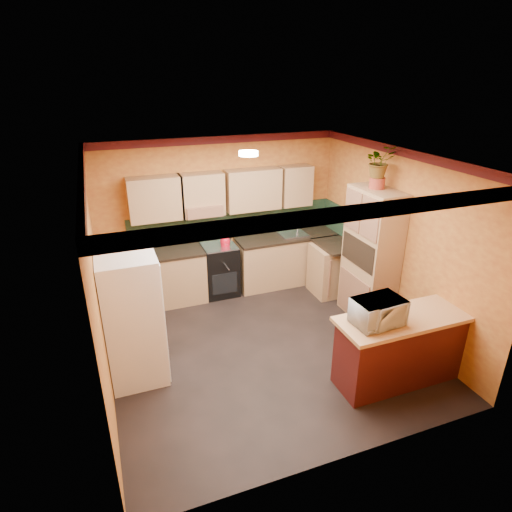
{
  "coord_description": "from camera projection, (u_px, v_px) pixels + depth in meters",
  "views": [
    {
      "loc": [
        -1.92,
        -4.79,
        3.65
      ],
      "look_at": [
        0.05,
        0.45,
        1.23
      ],
      "focal_mm": 30.0,
      "sensor_mm": 36.0,
      "label": 1
    }
  ],
  "objects": [
    {
      "name": "sink",
      "position": [
        293.0,
        234.0,
        7.77
      ],
      "size": [
        0.48,
        0.4,
        0.03
      ],
      "primitive_type": "cube",
      "color": "silver",
      "rests_on": "countertop_back"
    },
    {
      "name": "fern_pot",
      "position": [
        377.0,
        183.0,
        6.15
      ],
      "size": [
        0.22,
        0.22,
        0.16
      ],
      "primitive_type": "cylinder",
      "color": "#9F3926",
      "rests_on": "pantry"
    },
    {
      "name": "base_cabinets_back",
      "position": [
        253.0,
        265.0,
        7.72
      ],
      "size": [
        3.65,
        0.6,
        0.88
      ],
      "primitive_type": "cube",
      "color": "tan",
      "rests_on": "ground"
    },
    {
      "name": "fern",
      "position": [
        380.0,
        161.0,
        6.03
      ],
      "size": [
        0.45,
        0.41,
        0.46
      ],
      "primitive_type": "imported",
      "rotation": [
        0.0,
        0.0,
        -0.12
      ],
      "color": "tan",
      "rests_on": "fern_pot"
    },
    {
      "name": "countertop_right",
      "position": [
        337.0,
        245.0,
        7.38
      ],
      "size": [
        0.62,
        0.8,
        0.04
      ],
      "primitive_type": "cube",
      "color": "black",
      "rests_on": "base_cabinets_right"
    },
    {
      "name": "breakfast_bar",
      "position": [
        406.0,
        349.0,
        5.39
      ],
      "size": [
        1.8,
        0.55,
        0.88
      ],
      "primitive_type": "cube",
      "color": "#521813",
      "rests_on": "ground"
    },
    {
      "name": "room_shell",
      "position": [
        258.0,
        201.0,
        5.61
      ],
      "size": [
        4.24,
        4.24,
        2.72
      ],
      "color": "black",
      "rests_on": "ground"
    },
    {
      "name": "countertop_back",
      "position": [
        253.0,
        241.0,
        7.54
      ],
      "size": [
        3.65,
        0.62,
        0.04
      ],
      "primitive_type": "cube",
      "color": "black",
      "rests_on": "base_cabinets_back"
    },
    {
      "name": "bar_top",
      "position": [
        412.0,
        317.0,
        5.2
      ],
      "size": [
        1.9,
        0.65,
        0.05
      ],
      "primitive_type": "cube",
      "color": "tan",
      "rests_on": "breakfast_bar"
    },
    {
      "name": "fridge",
      "position": [
        133.0,
        320.0,
        5.25
      ],
      "size": [
        0.68,
        0.66,
        1.7
      ],
      "primitive_type": "cube",
      "color": "white",
      "rests_on": "ground"
    },
    {
      "name": "microwave",
      "position": [
        378.0,
        312.0,
        4.97
      ],
      "size": [
        0.6,
        0.43,
        0.32
      ],
      "primitive_type": "imported",
      "rotation": [
        0.0,
        0.0,
        0.07
      ],
      "color": "white",
      "rests_on": "bar_top"
    },
    {
      "name": "pantry",
      "position": [
        371.0,
        256.0,
        6.56
      ],
      "size": [
        0.48,
        0.9,
        2.1
      ],
      "primitive_type": "cube",
      "color": "tan",
      "rests_on": "ground"
    },
    {
      "name": "stove",
      "position": [
        220.0,
        270.0,
        7.51
      ],
      "size": [
        0.58,
        0.58,
        0.91
      ],
      "primitive_type": "cube",
      "color": "black",
      "rests_on": "ground"
    },
    {
      "name": "kettle",
      "position": [
        225.0,
        241.0,
        7.28
      ],
      "size": [
        0.21,
        0.21,
        0.18
      ],
      "primitive_type": null,
      "rotation": [
        0.0,
        0.0,
        -0.26
      ],
      "color": "red",
      "rests_on": "stove"
    },
    {
      "name": "base_cabinets_right",
      "position": [
        335.0,
        269.0,
        7.57
      ],
      "size": [
        0.6,
        0.8,
        0.88
      ],
      "primitive_type": "cube",
      "color": "tan",
      "rests_on": "ground"
    }
  ]
}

